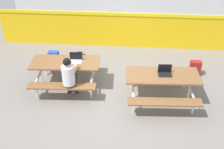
{
  "coord_description": "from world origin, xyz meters",
  "views": [
    {
      "loc": [
        0.46,
        -5.56,
        4.19
      ],
      "look_at": [
        0.0,
        0.0,
        0.55
      ],
      "focal_mm": 42.94,
      "sensor_mm": 36.0,
      "label": 1
    }
  ],
  "objects_px": {
    "tote_bag_bright": "(80,60)",
    "satchel_spare": "(195,68)",
    "backpack_dark": "(54,58)",
    "laptop_silver": "(76,60)",
    "picnic_table_left": "(66,67)",
    "picnic_table_right": "(162,81)",
    "laptop_dark": "(165,72)",
    "student_nearer": "(69,75)"
  },
  "relations": [
    {
      "from": "tote_bag_bright",
      "to": "satchel_spare",
      "type": "height_order",
      "value": "satchel_spare"
    },
    {
      "from": "backpack_dark",
      "to": "laptop_silver",
      "type": "bearing_deg",
      "value": -48.07
    },
    {
      "from": "backpack_dark",
      "to": "picnic_table_left",
      "type": "bearing_deg",
      "value": -59.08
    },
    {
      "from": "picnic_table_right",
      "to": "laptop_dark",
      "type": "height_order",
      "value": "laptop_dark"
    },
    {
      "from": "picnic_table_left",
      "to": "satchel_spare",
      "type": "distance_m",
      "value": 3.6
    },
    {
      "from": "tote_bag_bright",
      "to": "laptop_dark",
      "type": "bearing_deg",
      "value": -31.47
    },
    {
      "from": "student_nearer",
      "to": "tote_bag_bright",
      "type": "bearing_deg",
      "value": 92.42
    },
    {
      "from": "student_nearer",
      "to": "laptop_dark",
      "type": "distance_m",
      "value": 2.28
    },
    {
      "from": "student_nearer",
      "to": "laptop_silver",
      "type": "distance_m",
      "value": 0.61
    },
    {
      "from": "picnic_table_right",
      "to": "satchel_spare",
      "type": "height_order",
      "value": "picnic_table_right"
    },
    {
      "from": "student_nearer",
      "to": "picnic_table_left",
      "type": "bearing_deg",
      "value": 111.83
    },
    {
      "from": "laptop_dark",
      "to": "student_nearer",
      "type": "bearing_deg",
      "value": -175.5
    },
    {
      "from": "tote_bag_bright",
      "to": "satchel_spare",
      "type": "distance_m",
      "value": 3.34
    },
    {
      "from": "tote_bag_bright",
      "to": "backpack_dark",
      "type": "bearing_deg",
      "value": -179.6
    },
    {
      "from": "picnic_table_right",
      "to": "laptop_silver",
      "type": "xyz_separation_m",
      "value": [
        -2.17,
        0.46,
        0.21
      ]
    },
    {
      "from": "laptop_dark",
      "to": "backpack_dark",
      "type": "distance_m",
      "value": 3.48
    },
    {
      "from": "student_nearer",
      "to": "tote_bag_bright",
      "type": "distance_m",
      "value": 1.69
    },
    {
      "from": "laptop_silver",
      "to": "laptop_dark",
      "type": "relative_size",
      "value": 1.0
    },
    {
      "from": "picnic_table_right",
      "to": "picnic_table_left",
      "type": "bearing_deg",
      "value": 170.5
    },
    {
      "from": "backpack_dark",
      "to": "tote_bag_bright",
      "type": "height_order",
      "value": "backpack_dark"
    },
    {
      "from": "picnic_table_left",
      "to": "laptop_dark",
      "type": "xyz_separation_m",
      "value": [
        2.49,
        -0.37,
        0.21
      ]
    },
    {
      "from": "student_nearer",
      "to": "tote_bag_bright",
      "type": "xyz_separation_m",
      "value": [
        -0.07,
        1.61,
        -0.51
      ]
    },
    {
      "from": "student_nearer",
      "to": "laptop_silver",
      "type": "bearing_deg",
      "value": 85.11
    },
    {
      "from": "picnic_table_right",
      "to": "satchel_spare",
      "type": "distance_m",
      "value": 1.66
    },
    {
      "from": "picnic_table_right",
      "to": "laptop_dark",
      "type": "distance_m",
      "value": 0.22
    },
    {
      "from": "tote_bag_bright",
      "to": "satchel_spare",
      "type": "relative_size",
      "value": 0.98
    },
    {
      "from": "satchel_spare",
      "to": "picnic_table_left",
      "type": "bearing_deg",
      "value": -166.66
    },
    {
      "from": "picnic_table_left",
      "to": "picnic_table_right",
      "type": "height_order",
      "value": "same"
    },
    {
      "from": "picnic_table_left",
      "to": "laptop_silver",
      "type": "distance_m",
      "value": 0.35
    },
    {
      "from": "laptop_dark",
      "to": "satchel_spare",
      "type": "relative_size",
      "value": 0.75
    },
    {
      "from": "picnic_table_left",
      "to": "laptop_silver",
      "type": "height_order",
      "value": "laptop_silver"
    },
    {
      "from": "picnic_table_right",
      "to": "backpack_dark",
      "type": "bearing_deg",
      "value": 154.49
    },
    {
      "from": "picnic_table_left",
      "to": "tote_bag_bright",
      "type": "bearing_deg",
      "value": 81.92
    },
    {
      "from": "picnic_table_right",
      "to": "satchel_spare",
      "type": "relative_size",
      "value": 4.04
    },
    {
      "from": "picnic_table_left",
      "to": "tote_bag_bright",
      "type": "xyz_separation_m",
      "value": [
        0.15,
        1.06,
        -0.38
      ]
    },
    {
      "from": "satchel_spare",
      "to": "picnic_table_right",
      "type": "bearing_deg",
      "value": -130.4
    },
    {
      "from": "laptop_silver",
      "to": "laptop_dark",
      "type": "height_order",
      "value": "same"
    },
    {
      "from": "picnic_table_right",
      "to": "student_nearer",
      "type": "height_order",
      "value": "student_nearer"
    },
    {
      "from": "student_nearer",
      "to": "laptop_dark",
      "type": "bearing_deg",
      "value": 4.5
    },
    {
      "from": "picnic_table_left",
      "to": "backpack_dark",
      "type": "height_order",
      "value": "picnic_table_left"
    },
    {
      "from": "laptop_silver",
      "to": "tote_bag_bright",
      "type": "relative_size",
      "value": 0.77
    },
    {
      "from": "laptop_dark",
      "to": "laptop_silver",
      "type": "bearing_deg",
      "value": 169.29
    }
  ]
}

